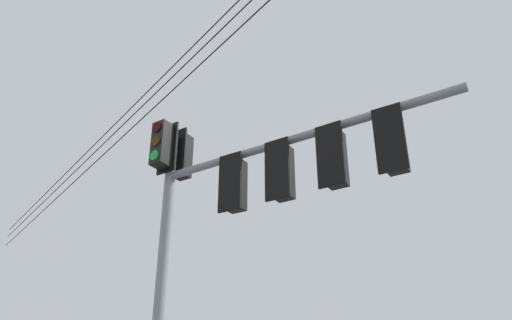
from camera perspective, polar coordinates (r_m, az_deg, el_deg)
The scene contains 2 objects.
signal_mast_assembly at distance 8.70m, azimuth -2.38°, elevation -3.82°, with size 3.97×4.64×6.58m.
overhead_wire_span at distance 12.03m, azimuth -11.37°, elevation 6.89°, with size 22.89×13.27×0.97m.
Camera 1 is at (-9.11, -0.66, 1.42)m, focal length 36.05 mm.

